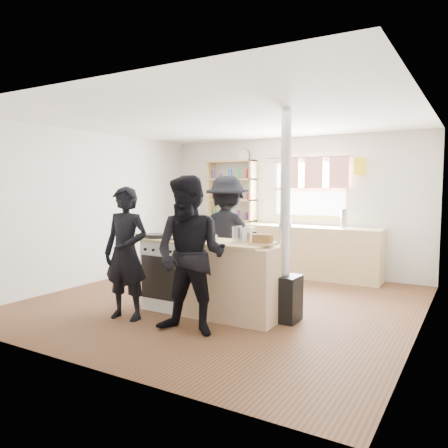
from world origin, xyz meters
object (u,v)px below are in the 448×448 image
(thermos, at_px, (344,219))
(stockpot_counter, at_px, (243,234))
(stockpot_stove, at_px, (185,232))
(cooking_island, at_px, (211,277))
(flue_heater, at_px, (285,267))
(person_near_left, at_px, (126,253))
(roast_tray, at_px, (201,237))
(person_near_right, at_px, (190,255))
(bread_board, at_px, (262,240))
(person_far, at_px, (227,236))
(skillet_greens, at_px, (156,236))

(thermos, relative_size, stockpot_counter, 1.06)
(stockpot_stove, bearing_deg, cooking_island, -12.80)
(cooking_island, height_order, stockpot_stove, stockpot_stove)
(flue_heater, distance_m, person_near_left, 1.91)
(roast_tray, xyz_separation_m, person_near_left, (-0.64, -0.67, -0.17))
(cooking_island, bearing_deg, roast_tray, -173.72)
(person_near_right, bearing_deg, roast_tray, 107.78)
(bread_board, bearing_deg, person_near_right, -125.39)
(stockpot_stove, distance_m, stockpot_counter, 0.89)
(roast_tray, bearing_deg, stockpot_stove, 160.16)
(flue_heater, height_order, person_far, flue_heater)
(bread_board, relative_size, flue_heater, 0.12)
(skillet_greens, height_order, stockpot_stove, stockpot_stove)
(cooking_island, height_order, skillet_greens, skillet_greens)
(thermos, xyz_separation_m, person_near_left, (-1.68, -3.46, -0.25))
(bread_board, bearing_deg, stockpot_counter, 161.45)
(stockpot_stove, xyz_separation_m, stockpot_counter, (0.89, -0.02, 0.02))
(stockpot_counter, xyz_separation_m, person_near_left, (-1.19, -0.77, -0.22))
(thermos, bearing_deg, bread_board, -93.79)
(flue_heater, bearing_deg, stockpot_counter, -166.19)
(stockpot_stove, relative_size, person_near_right, 0.12)
(cooking_island, relative_size, person_near_left, 1.23)
(person_near_left, bearing_deg, stockpot_stove, 60.79)
(person_near_left, relative_size, person_near_right, 0.93)
(cooking_island, height_order, flue_heater, flue_heater)
(stockpot_counter, relative_size, bread_board, 0.96)
(roast_tray, bearing_deg, cooking_island, 6.28)
(flue_heater, bearing_deg, cooking_island, -167.21)
(stockpot_stove, relative_size, stockpot_counter, 0.75)
(person_near_right, bearing_deg, flue_heater, 45.90)
(bread_board, height_order, person_near_left, person_near_left)
(roast_tray, bearing_deg, thermos, 69.52)
(stockpot_counter, xyz_separation_m, person_far, (-0.69, 0.80, -0.15))
(cooking_island, xyz_separation_m, person_near_left, (-0.77, -0.69, 0.34))
(thermos, xyz_separation_m, bread_board, (-0.18, -2.79, -0.07))
(stockpot_stove, xyz_separation_m, person_near_left, (-0.30, -0.79, -0.21))
(thermos, distance_m, person_far, 2.23)
(cooking_island, xyz_separation_m, skillet_greens, (-0.77, -0.12, 0.49))
(flue_heater, bearing_deg, bread_board, -130.11)
(person_near_left, bearing_deg, roast_tray, 37.79)
(thermos, height_order, person_far, person_far)
(skillet_greens, distance_m, bread_board, 1.50)
(stockpot_stove, height_order, person_near_right, person_near_right)
(bread_board, height_order, flue_heater, flue_heater)
(thermos, distance_m, cooking_island, 2.97)
(person_near_left, relative_size, person_far, 0.91)
(person_near_right, height_order, person_far, person_far)
(thermos, bearing_deg, cooking_island, -108.10)
(flue_heater, bearing_deg, person_near_left, -152.09)
(flue_heater, height_order, person_near_right, flue_heater)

